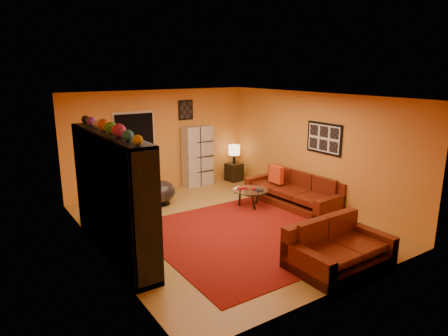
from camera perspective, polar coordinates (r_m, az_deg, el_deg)
floor at (r=8.28m, az=0.05°, el=-8.05°), size 6.00×6.00×0.00m
ceiling at (r=7.69m, az=0.05°, el=10.20°), size 6.00×6.00×0.00m
wall_back at (r=10.47m, az=-9.08°, el=3.88°), size 6.00×0.00×6.00m
wall_front at (r=5.73m, az=16.93°, el=-5.07°), size 6.00×0.00×6.00m
wall_left at (r=6.88m, az=-17.61°, el=-1.95°), size 0.00×6.00×6.00m
wall_right at (r=9.47m, az=12.77°, el=2.64°), size 0.00×6.00×6.00m
rug at (r=7.81m, az=3.54°, el=-9.46°), size 3.60×3.60×0.01m
doorway at (r=10.22m, az=-12.50°, el=1.88°), size 0.95×0.10×2.04m
wall_art_right at (r=9.20m, az=14.13°, el=4.13°), size 0.03×1.00×0.70m
wall_art_back at (r=10.68m, az=-5.50°, el=8.25°), size 0.42×0.03×0.52m
entertainment_unit at (r=7.01m, az=-15.69°, el=-3.66°), size 0.45×3.00×2.10m
tv at (r=6.95m, az=-15.01°, el=-4.35°), size 0.91×0.12×0.52m
sofa at (r=9.59m, az=10.21°, el=-3.37°), size 1.12×2.45×0.85m
loveseat at (r=6.87m, az=15.66°, el=-10.89°), size 1.70×1.04×0.85m
throw_pillow at (r=9.73m, az=7.44°, el=-0.89°), size 0.12×0.42×0.42m
coffee_table at (r=9.20m, az=3.78°, el=-3.41°), size 0.80×0.80×0.40m
storage_cabinet at (r=10.83m, az=-3.82°, el=1.72°), size 0.84×0.42×1.62m
bowl_chair at (r=9.48m, az=-9.08°, el=-3.37°), size 0.70×0.70×0.57m
side_table at (r=11.36m, az=1.46°, el=-0.57°), size 0.45×0.45×0.50m
table_lamp at (r=11.22m, az=1.47°, el=2.52°), size 0.32×0.32×0.53m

